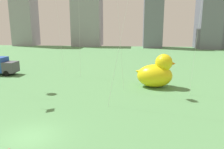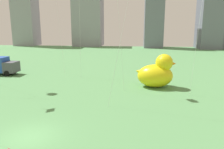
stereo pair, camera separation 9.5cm
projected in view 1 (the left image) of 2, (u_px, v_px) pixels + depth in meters
The scene contains 3 objects.
ground_plane at pixel (29, 137), 16.33m from camera, with size 140.00×140.00×0.00m, color #548C54.
giant_inflatable_duck at pixel (156, 73), 29.09m from camera, with size 5.21×3.35×4.32m.
city_skyline at pixel (130, 8), 79.40m from camera, with size 79.52×16.44×36.48m.
Camera 1 is at (7.39, -14.33, 7.97)m, focal length 36.19 mm.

